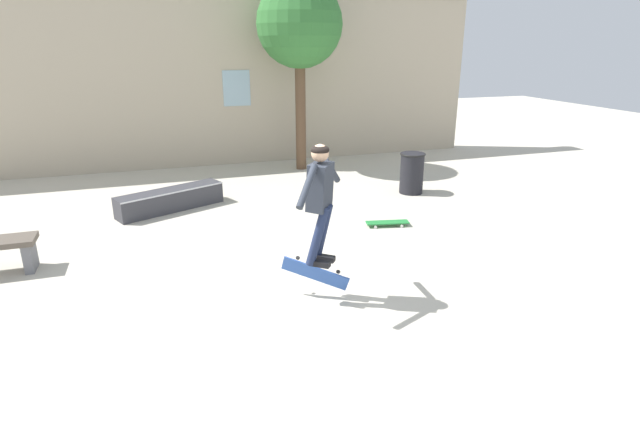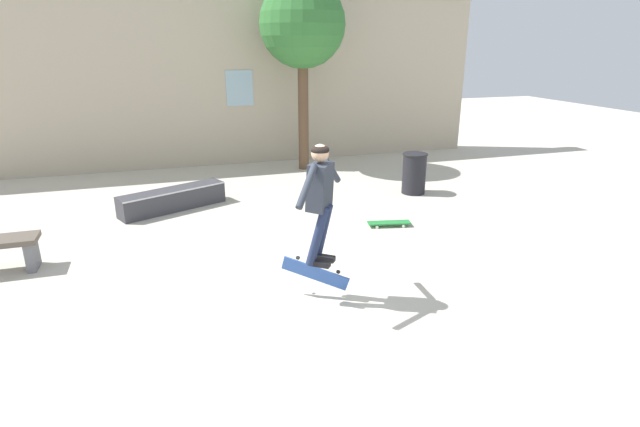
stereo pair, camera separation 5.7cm
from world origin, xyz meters
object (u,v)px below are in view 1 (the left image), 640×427
skater (320,194)px  skateboard_flipping (315,273)px  trash_bin (412,172)px  skateboard_resting (387,222)px  skate_ledge (171,200)px  tree_right (300,26)px

skater → skateboard_flipping: bearing=151.0°
trash_bin → skateboard_resting: (-1.38, -1.75, -0.39)m
skateboard_flipping → skate_ledge: bearing=137.9°
skateboard_flipping → tree_right: bearing=102.4°
skateboard_flipping → trash_bin: bearing=75.4°
skate_ledge → skateboard_flipping: 4.55m
trash_bin → skate_ledge: bearing=175.7°
skate_ledge → trash_bin: bearing=-28.5°
trash_bin → skateboard_flipping: trash_bin is taller
skater → skateboard_resting: size_ratio=1.89×
skate_ledge → trash_bin: size_ratio=2.38×
skateboard_flipping → skateboard_resting: bearing=73.1°
skater → skateboard_flipping: (-0.04, 0.09, -1.08)m
skater → skateboard_flipping: size_ratio=1.92×
skater → tree_right: bearing=115.3°
skate_ledge → skater: size_ratio=1.40×
skater → skateboard_flipping: 1.09m
skater → skateboard_resting: skater is taller
skate_ledge → skater: skater is taller
trash_bin → skater: size_ratio=0.59×
tree_right → skate_ledge: tree_right is taller
tree_right → skater: (-1.67, -6.78, -2.06)m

